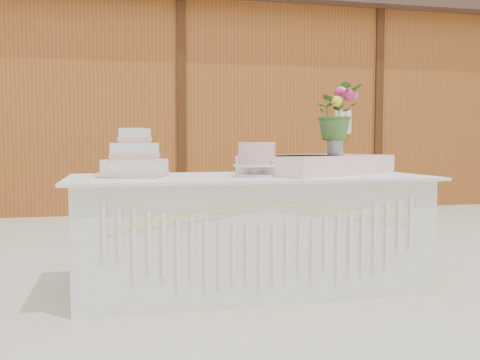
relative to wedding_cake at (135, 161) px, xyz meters
name	(u,v)px	position (x,y,z in m)	size (l,w,h in m)	color
ground	(250,287)	(0.76, -0.02, -0.88)	(80.00, 80.00, 0.00)	beige
barn	(168,104)	(0.75, 5.97, 0.80)	(12.60, 4.60, 3.30)	#9E4B21
cake_table	(250,232)	(0.76, -0.03, -0.49)	(2.40, 1.00, 0.77)	silver
wedding_cake	(135,161)	(0.00, 0.00, 0.00)	(0.46, 0.46, 0.32)	silver
pink_cake_stand	(257,157)	(0.79, -0.12, 0.02)	(0.31, 0.31, 0.23)	silver
satin_runner	(318,165)	(1.29, 0.08, -0.04)	(1.05, 0.61, 0.13)	#FFCDCD
flower_vase	(335,144)	(1.42, 0.09, 0.10)	(0.11, 0.11, 0.16)	#A6A6AA
bouquet	(336,105)	(1.42, 0.09, 0.38)	(0.36, 0.31, 0.40)	#3E692A
loose_flowers	(98,175)	(-0.24, 0.13, -0.10)	(0.16, 0.38, 0.02)	pink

